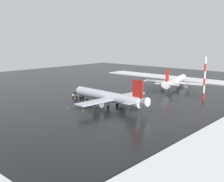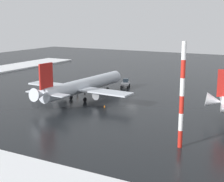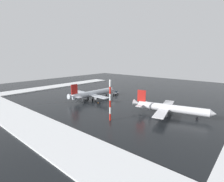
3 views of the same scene
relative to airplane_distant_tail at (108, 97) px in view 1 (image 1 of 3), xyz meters
name	(u,v)px [view 1 (image 1 of 3)]	position (x,y,z in m)	size (l,w,h in m)	color
ground_plane	(115,99)	(10.60, 6.47, -3.49)	(240.00, 240.00, 0.00)	black
snow_bank_right	(193,80)	(77.60, 6.47, -3.24)	(14.00, 116.00, 0.50)	white
airplane_distant_tail	(108,97)	(0.00, 0.00, 0.00)	(29.50, 35.57, 10.56)	silver
airplane_parked_portside	(175,81)	(47.63, 1.04, -0.08)	(34.30, 28.78, 10.31)	white
pushback_tug	(78,95)	(2.52, 18.87, -2.21)	(3.53, 5.06, 2.50)	silver
ground_crew_mid_apron	(90,104)	(-4.76, 4.47, -2.52)	(0.36, 0.36, 1.71)	black
ground_crew_by_nose_gear	(75,99)	(-2.26, 14.96, -2.52)	(0.36, 0.36, 1.71)	black
antenna_mast	(205,78)	(31.76, -20.19, 4.86)	(0.70, 0.70, 16.70)	red
traffic_cone_near_nose	(68,107)	(-11.07, 8.38, -3.22)	(0.36, 0.36, 0.55)	orange
traffic_cone_mid_line	(134,103)	(8.81, -4.36, -3.22)	(0.36, 0.36, 0.55)	orange
traffic_cone_wingtip_side	(83,111)	(-10.40, 1.46, -3.22)	(0.36, 0.36, 0.55)	orange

